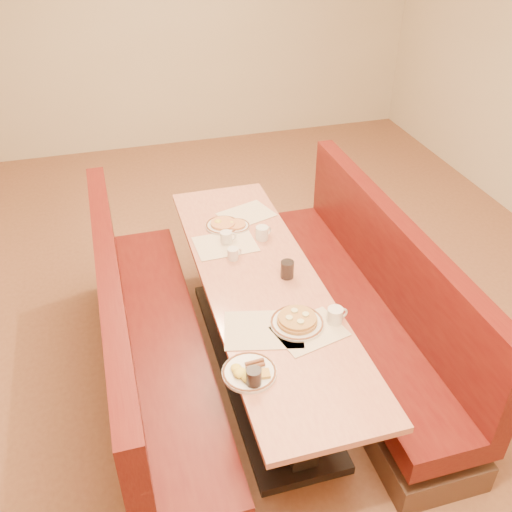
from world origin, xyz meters
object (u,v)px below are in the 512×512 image
object	(u,v)px
eggs_plate	(249,372)
coffee_mug_b	(233,253)
coffee_mug_a	(336,315)
soda_tumbler_mid	(287,269)
soda_tumbler_near	(254,378)
booth_left	(149,350)
pancake_plate	(297,321)
coffee_mug_d	(227,237)
booth_right	(364,308)
coffee_mug_c	(262,233)
diner_table	(261,327)

from	to	relation	value
eggs_plate	coffee_mug_b	distance (m)	1.02
coffee_mug_a	soda_tumbler_mid	bearing A→B (deg)	96.13
coffee_mug_b	soda_tumbler_near	xyz separation A→B (m)	(-0.17, -1.09, 0.01)
booth_left	coffee_mug_a	distance (m)	1.21
eggs_plate	coffee_mug_b	bearing A→B (deg)	80.12
coffee_mug_b	soda_tumbler_mid	world-z (taller)	soda_tumbler_mid
pancake_plate	coffee_mug_d	size ratio (longest dim) A/B	2.69
coffee_mug_d	booth_right	bearing A→B (deg)	-31.05
booth_right	coffee_mug_d	distance (m)	1.05
eggs_plate	soda_tumbler_near	size ratio (longest dim) A/B	2.59
booth_left	pancake_plate	size ratio (longest dim) A/B	8.34
pancake_plate	booth_right	bearing A→B (deg)	33.82
eggs_plate	coffee_mug_a	xyz separation A→B (m)	(0.57, 0.25, 0.03)
booth_left	soda_tumbler_near	xyz separation A→B (m)	(0.45, -0.81, 0.44)
pancake_plate	coffee_mug_d	world-z (taller)	coffee_mug_d
booth_right	eggs_plate	distance (m)	1.31
coffee_mug_b	soda_tumbler_mid	xyz separation A→B (m)	(0.27, -0.28, 0.02)
pancake_plate	coffee_mug_b	distance (m)	0.74
coffee_mug_b	soda_tumbler_near	bearing A→B (deg)	-117.92
eggs_plate	coffee_mug_c	world-z (taller)	coffee_mug_c
diner_table	coffee_mug_b	bearing A→B (deg)	111.18
coffee_mug_a	soda_tumbler_mid	size ratio (longest dim) A/B	1.11
soda_tumbler_near	soda_tumbler_mid	xyz separation A→B (m)	(0.44, 0.80, 0.00)
coffee_mug_c	soda_tumbler_mid	size ratio (longest dim) A/B	1.05
booth_left	eggs_plate	distance (m)	0.95
coffee_mug_c	pancake_plate	bearing A→B (deg)	-116.22
booth_right	pancake_plate	world-z (taller)	booth_right
booth_left	coffee_mug_c	xyz separation A→B (m)	(0.87, 0.46, 0.44)
booth_left	soda_tumbler_mid	bearing A→B (deg)	-0.30
coffee_mug_d	soda_tumbler_mid	distance (m)	0.55
booth_right	coffee_mug_d	size ratio (longest dim) A/B	22.46
coffee_mug_c	coffee_mug_d	xyz separation A→B (m)	(-0.25, 0.02, -0.00)
eggs_plate	coffee_mug_d	distance (m)	1.22
pancake_plate	soda_tumbler_mid	size ratio (longest dim) A/B	2.66
booth_right	coffee_mug_c	distance (m)	0.87
coffee_mug_b	coffee_mug_c	world-z (taller)	coffee_mug_c
diner_table	coffee_mug_a	size ratio (longest dim) A/B	20.04
diner_table	coffee_mug_d	bearing A→B (deg)	102.50
eggs_plate	coffee_mug_c	bearing A→B (deg)	70.32
booth_left	coffee_mug_d	size ratio (longest dim) A/B	22.46
coffee_mug_c	soda_tumbler_near	xyz separation A→B (m)	(-0.42, -1.26, 0.00)
booth_right	coffee_mug_c	xyz separation A→B (m)	(-0.59, 0.46, 0.44)
booth_right	soda_tumbler_mid	distance (m)	0.72
pancake_plate	soda_tumbler_mid	xyz separation A→B (m)	(0.09, 0.44, 0.03)
diner_table	soda_tumbler_near	world-z (taller)	soda_tumbler_near
coffee_mug_b	booth_left	bearing A→B (deg)	-174.85
booth_right	soda_tumbler_mid	world-z (taller)	booth_right
coffee_mug_a	eggs_plate	bearing A→B (deg)	-164.62
coffee_mug_a	coffee_mug_c	world-z (taller)	coffee_mug_a
booth_left	booth_right	distance (m)	1.46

